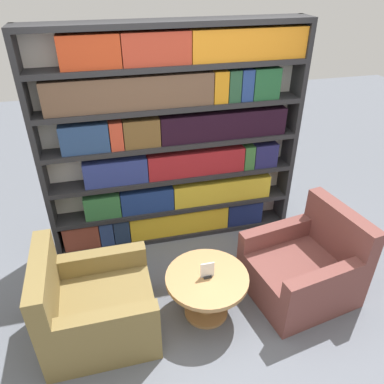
# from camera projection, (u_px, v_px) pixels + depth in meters

# --- Properties ---
(ground_plane) EXTENTS (14.00, 14.00, 0.00)m
(ground_plane) POSITION_uv_depth(u_px,v_px,m) (208.00, 323.00, 3.31)
(ground_plane) COLOR slate
(bookshelf) EXTENTS (2.65, 0.30, 2.30)m
(bookshelf) POSITION_uv_depth(u_px,v_px,m) (175.00, 142.00, 3.83)
(bookshelf) COLOR silver
(bookshelf) RESTS_ON ground_plane
(armchair_left) EXTENTS (0.90, 0.82, 0.85)m
(armchair_left) POSITION_uv_depth(u_px,v_px,m) (94.00, 308.00, 3.10)
(armchair_left) COLOR olive
(armchair_left) RESTS_ON ground_plane
(armchair_right) EXTENTS (1.02, 0.95, 0.85)m
(armchair_right) POSITION_uv_depth(u_px,v_px,m) (305.00, 268.00, 3.50)
(armchair_right) COLOR brown
(armchair_right) RESTS_ON ground_plane
(coffee_table) EXTENTS (0.72, 0.72, 0.44)m
(coffee_table) POSITION_uv_depth(u_px,v_px,m) (207.00, 287.00, 3.25)
(coffee_table) COLOR #AD7F4C
(coffee_table) RESTS_ON ground_plane
(table_sign) EXTENTS (0.12, 0.06, 0.15)m
(table_sign) POSITION_uv_depth(u_px,v_px,m) (207.00, 271.00, 3.15)
(table_sign) COLOR black
(table_sign) RESTS_ON coffee_table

